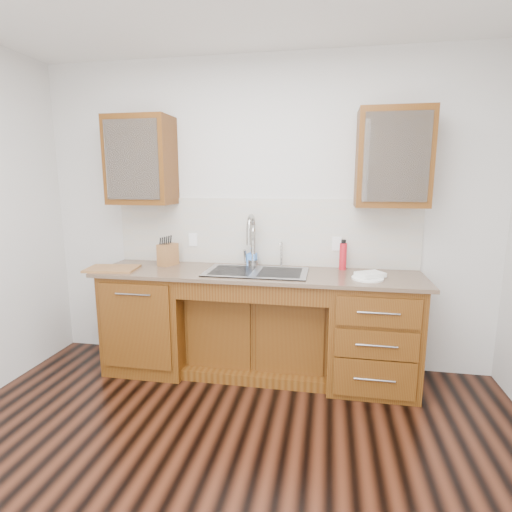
% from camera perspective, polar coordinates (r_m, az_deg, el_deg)
% --- Properties ---
extents(ground, '(4.00, 3.50, 0.10)m').
position_cam_1_polar(ground, '(2.51, -6.82, -32.20)').
color(ground, '#37180D').
extents(wall_back, '(4.00, 0.10, 2.70)m').
position_cam_1_polar(wall_back, '(3.61, 1.15, 5.86)').
color(wall_back, silver).
rests_on(wall_back, ground).
extents(base_cabinet_left, '(0.70, 0.62, 0.88)m').
position_cam_1_polar(base_cabinet_left, '(3.74, -14.53, -8.62)').
color(base_cabinet_left, '#593014').
rests_on(base_cabinet_left, ground).
extents(base_cabinet_center, '(1.20, 0.44, 0.70)m').
position_cam_1_polar(base_cabinet_center, '(3.58, 0.38, -10.70)').
color(base_cabinet_center, '#593014').
rests_on(base_cabinet_center, ground).
extents(base_cabinet_right, '(0.70, 0.62, 0.88)m').
position_cam_1_polar(base_cabinet_right, '(3.43, 16.20, -10.47)').
color(base_cabinet_right, '#593014').
rests_on(base_cabinet_right, ground).
extents(countertop, '(2.70, 0.65, 0.03)m').
position_cam_1_polar(countertop, '(3.31, 0.08, -2.55)').
color(countertop, '#84705B').
rests_on(countertop, base_cabinet_left).
extents(backsplash, '(2.70, 0.02, 0.59)m').
position_cam_1_polar(backsplash, '(3.56, 0.98, 3.45)').
color(backsplash, beige).
rests_on(backsplash, wall_back).
extents(sink, '(0.84, 0.46, 0.19)m').
position_cam_1_polar(sink, '(3.32, 0.03, -3.79)').
color(sink, '#9E9EA5').
rests_on(sink, countertop).
extents(faucet, '(0.04, 0.04, 0.40)m').
position_cam_1_polar(faucet, '(3.49, -0.42, 1.73)').
color(faucet, '#999993').
rests_on(faucet, countertop).
extents(filter_tap, '(0.02, 0.02, 0.24)m').
position_cam_1_polar(filter_tap, '(3.48, 3.66, 0.33)').
color(filter_tap, '#999993').
rests_on(filter_tap, countertop).
extents(upper_cabinet_left, '(0.55, 0.34, 0.75)m').
position_cam_1_polar(upper_cabinet_left, '(3.71, -16.07, 12.93)').
color(upper_cabinet_left, '#593014').
rests_on(upper_cabinet_left, wall_back).
extents(upper_cabinet_right, '(0.55, 0.34, 0.75)m').
position_cam_1_polar(upper_cabinet_right, '(3.37, 18.96, 13.04)').
color(upper_cabinet_right, '#593014').
rests_on(upper_cabinet_right, wall_back).
extents(outlet_left, '(0.08, 0.01, 0.12)m').
position_cam_1_polar(outlet_left, '(3.72, -8.98, 2.32)').
color(outlet_left, white).
rests_on(outlet_left, backsplash).
extents(outlet_right, '(0.08, 0.01, 0.12)m').
position_cam_1_polar(outlet_right, '(3.52, 11.46, 1.74)').
color(outlet_right, white).
rests_on(outlet_right, backsplash).
extents(soap_bottle, '(0.09, 0.09, 0.17)m').
position_cam_1_polar(soap_bottle, '(3.54, -0.58, -0.08)').
color(soap_bottle, '#488AF2').
rests_on(soap_bottle, countertop).
extents(water_bottle, '(0.07, 0.07, 0.23)m').
position_cam_1_polar(water_bottle, '(3.46, 12.32, -0.06)').
color(water_bottle, red).
rests_on(water_bottle, countertop).
extents(plate, '(0.27, 0.27, 0.01)m').
position_cam_1_polar(plate, '(3.19, 15.65, -3.09)').
color(plate, white).
rests_on(plate, countertop).
extents(dish_towel, '(0.25, 0.23, 0.03)m').
position_cam_1_polar(dish_towel, '(3.22, 16.00, -2.53)').
color(dish_towel, white).
rests_on(dish_towel, plate).
extents(knife_block, '(0.16, 0.20, 0.19)m').
position_cam_1_polar(knife_block, '(3.65, -12.48, 0.22)').
color(knife_block, brown).
rests_on(knife_block, countertop).
extents(cutting_board, '(0.45, 0.35, 0.02)m').
position_cam_1_polar(cutting_board, '(3.61, -19.86, -1.70)').
color(cutting_board, brown).
rests_on(cutting_board, countertop).
extents(cup_left_a, '(0.15, 0.15, 0.10)m').
position_cam_1_polar(cup_left_a, '(3.72, -16.60, 12.15)').
color(cup_left_a, white).
rests_on(cup_left_a, upper_cabinet_left).
extents(cup_left_b, '(0.11, 0.11, 0.09)m').
position_cam_1_polar(cup_left_b, '(3.66, -14.60, 12.18)').
color(cup_left_b, silver).
rests_on(cup_left_b, upper_cabinet_left).
extents(cup_right_a, '(0.13, 0.13, 0.09)m').
position_cam_1_polar(cup_right_a, '(3.36, 18.21, 12.11)').
color(cup_right_a, white).
rests_on(cup_right_a, upper_cabinet_right).
extents(cup_right_b, '(0.13, 0.13, 0.10)m').
position_cam_1_polar(cup_right_b, '(3.39, 21.53, 11.97)').
color(cup_right_b, white).
rests_on(cup_right_b, upper_cabinet_right).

